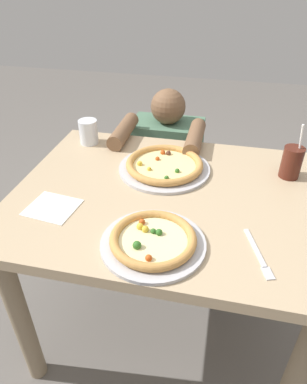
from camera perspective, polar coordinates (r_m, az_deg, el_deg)
ground_plane at (r=1.77m, az=2.02°, el=-20.55°), size 8.00×8.00×0.00m
dining_table at (r=1.31m, az=2.58°, el=-4.49°), size 1.12×0.86×0.75m
pizza_near at (r=1.01m, az=0.02°, el=-7.98°), size 0.31×0.31×0.04m
pizza_far at (r=1.36m, az=1.80°, el=4.36°), size 0.36×0.36×0.04m
drink_cup_colored at (r=1.40m, az=21.77°, el=4.58°), size 0.08×0.08×0.21m
water_cup_clear at (r=1.58m, az=-10.63°, el=9.75°), size 0.08×0.08×0.11m
paper_napkin at (r=1.21m, az=-16.29°, el=-2.45°), size 0.18×0.16×0.00m
fork at (r=1.03m, az=16.93°, el=-9.92°), size 0.08×0.20×0.00m
diner_seated at (r=1.94m, az=2.08°, el=2.36°), size 0.40×0.52×0.92m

